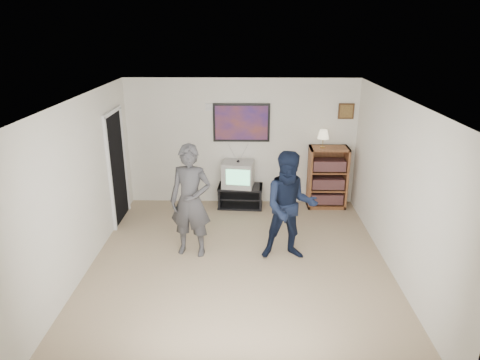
{
  "coord_description": "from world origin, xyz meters",
  "views": [
    {
      "loc": [
        0.11,
        -5.66,
        3.43
      ],
      "look_at": [
        0.0,
        0.61,
        1.15
      ],
      "focal_mm": 32.0,
      "sensor_mm": 36.0,
      "label": 1
    }
  ],
  "objects_px": {
    "crt_television": "(238,174)",
    "bookshelf": "(327,177)",
    "media_stand": "(240,196)",
    "person_short": "(290,207)",
    "person_tall": "(191,201)"
  },
  "relations": [
    {
      "from": "crt_television",
      "to": "person_tall",
      "type": "xyz_separation_m",
      "value": [
        -0.69,
        -1.87,
        0.21
      ]
    },
    {
      "from": "person_tall",
      "to": "crt_television",
      "type": "bearing_deg",
      "value": 79.81
    },
    {
      "from": "person_tall",
      "to": "person_short",
      "type": "xyz_separation_m",
      "value": [
        1.51,
        -0.11,
        -0.03
      ]
    },
    {
      "from": "person_short",
      "to": "media_stand",
      "type": "bearing_deg",
      "value": 109.13
    },
    {
      "from": "media_stand",
      "to": "crt_television",
      "type": "height_order",
      "value": "crt_television"
    },
    {
      "from": "person_tall",
      "to": "media_stand",
      "type": "bearing_deg",
      "value": 78.65
    },
    {
      "from": "media_stand",
      "to": "bookshelf",
      "type": "height_order",
      "value": "bookshelf"
    },
    {
      "from": "media_stand",
      "to": "person_short",
      "type": "xyz_separation_m",
      "value": [
        0.78,
        -1.98,
        0.64
      ]
    },
    {
      "from": "bookshelf",
      "to": "person_short",
      "type": "xyz_separation_m",
      "value": [
        -0.93,
        -2.03,
        0.25
      ]
    },
    {
      "from": "crt_television",
      "to": "person_tall",
      "type": "relative_size",
      "value": 0.33
    },
    {
      "from": "media_stand",
      "to": "crt_television",
      "type": "relative_size",
      "value": 1.53
    },
    {
      "from": "media_stand",
      "to": "person_short",
      "type": "height_order",
      "value": "person_short"
    },
    {
      "from": "media_stand",
      "to": "person_short",
      "type": "distance_m",
      "value": 2.22
    },
    {
      "from": "bookshelf",
      "to": "person_short",
      "type": "bearing_deg",
      "value": -114.72
    },
    {
      "from": "crt_television",
      "to": "bookshelf",
      "type": "relative_size",
      "value": 0.48
    }
  ]
}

